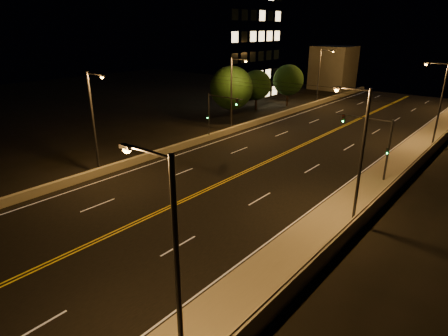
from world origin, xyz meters
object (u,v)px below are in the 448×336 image
Objects in this scene: streetlight_0 at (172,264)px; streetlight_4 at (94,118)px; streetlight_5 at (233,91)px; building_tower at (204,26)px; streetlight_6 at (320,73)px; tree_1 at (256,85)px; traffic_signal_left at (215,112)px; streetlight_1 at (358,149)px; tree_0 at (231,88)px; tree_2 at (288,80)px; traffic_signal_right at (377,141)px; streetlight_2 at (439,100)px.

streetlight_0 is 1.00× the size of streetlight_4.
streetlight_4 and streetlight_5 have the same top height.
building_tower is (-19.75, 35.83, 7.72)m from streetlight_4.
streetlight_6 is 12.42m from tree_1.
tree_1 reaches higher than traffic_signal_left.
streetlight_0 is 16.63m from streetlight_1.
building_tower is at bearing 140.82° from streetlight_5.
building_tower is at bearing 135.05° from traffic_signal_left.
streetlight_0 is 41.63m from tree_0.
streetlight_5 is at bearing -39.18° from building_tower.
streetlight_5 reaches higher than tree_2.
streetlight_6 is 0.34× the size of building_tower.
streetlight_5 is 1.17× the size of tree_0.
streetlight_0 is 1.65× the size of traffic_signal_right.
streetlight_1 is at bearing 15.75° from streetlight_4.
traffic_signal_left is at bearing -76.26° from streetlight_5.
streetlight_5 is at bearing 147.48° from streetlight_1.
streetlight_2 is 27.60m from tree_1.
tree_2 is (-0.64, 16.39, -0.64)m from tree_0.
tree_2 is at bearing 92.23° from tree_0.
building_tower is 22.53m from tree_0.
streetlight_6 is (0.00, 24.36, 0.00)m from streetlight_5.
streetlight_1 reaches higher than traffic_signal_right.
streetlight_6 is at bearing 90.00° from streetlight_5.
traffic_signal_right is 31.55m from tree_1.
streetlight_1 is 22.29m from streetlight_4.
streetlight_6 reaches higher than tree_2.
streetlight_4 reaches higher than traffic_signal_right.
tree_0 is at bearing -87.77° from tree_2.
tree_0 is (-24.44, -6.22, -0.35)m from streetlight_2.
streetlight_6 is at bearing 61.81° from tree_1.
streetlight_1 is at bearing -34.94° from tree_0.
building_tower is 16.80m from tree_1.
streetlight_1 is at bearing 90.00° from streetlight_0.
tree_2 is (-23.50, 24.57, 0.79)m from traffic_signal_right.
tree_1 is at bearing -118.19° from streetlight_6.
streetlight_5 is at bearing -66.60° from tree_1.
tree_2 is (-25.07, 50.09, -0.98)m from streetlight_0.
streetlight_6 is 35.34m from traffic_signal_right.
building_tower is at bearing 169.37° from tree_1.
streetlight_6 is 1.34× the size of tree_2.
streetlight_2 and streetlight_4 have the same top height.
building_tower is (-19.75, -8.27, 7.72)m from streetlight_6.
streetlight_6 is (-21.46, 54.67, 0.00)m from streetlight_0.
tree_0 is at bearing 125.94° from streetlight_0.
streetlight_5 reaches higher than traffic_signal_right.
streetlight_4 is at bearing -90.00° from streetlight_5.
streetlight_6 is 1.17× the size of tree_0.
streetlight_6 is 1.45× the size of tree_1.
streetlight_6 is at bearing 124.30° from traffic_signal_right.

